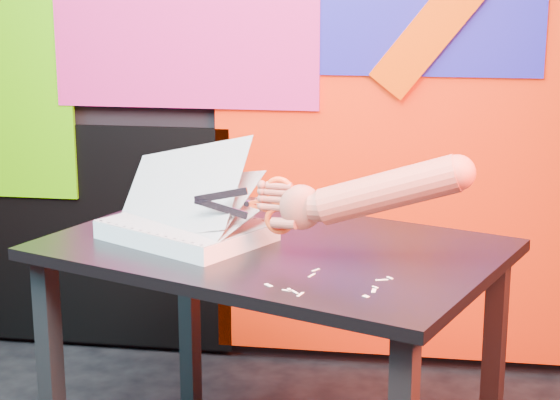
# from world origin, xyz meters

# --- Properties ---
(room) EXTENTS (3.01, 3.01, 2.71)m
(room) POSITION_xyz_m (0.00, 0.00, 1.35)
(room) COLOR black
(room) RESTS_ON ground
(backdrop) EXTENTS (2.88, 0.05, 2.08)m
(backdrop) POSITION_xyz_m (0.06, 1.46, 0.96)
(backdrop) COLOR #F42B07
(backdrop) RESTS_ON ground
(work_table) EXTENTS (1.30, 1.09, 0.75)m
(work_table) POSITION_xyz_m (0.22, 0.48, 0.65)
(work_table) COLOR black
(work_table) RESTS_ON ground
(printout_stack) EXTENTS (0.48, 0.44, 0.30)m
(printout_stack) POSITION_xyz_m (-0.01, 0.49, 0.78)
(printout_stack) COLOR white
(printout_stack) RESTS_ON work_table
(scissors) EXTENTS (0.25, 0.04, 0.14)m
(scissors) POSITION_xyz_m (0.24, 0.36, 0.88)
(scissors) COLOR #ADADC6
(scissors) RESTS_ON printout_stack
(hand_forearm) EXTENTS (0.49, 0.13, 0.20)m
(hand_forearm) POSITION_xyz_m (0.48, 0.33, 0.93)
(hand_forearm) COLOR #BC5642
(hand_forearm) RESTS_ON work_table
(paper_clippings) EXTENTS (0.28, 0.20, 0.00)m
(paper_clippings) POSITION_xyz_m (0.39, 0.17, 0.75)
(paper_clippings) COLOR white
(paper_clippings) RESTS_ON work_table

